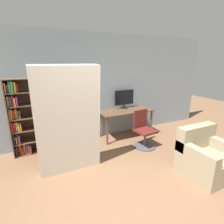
{
  "coord_description": "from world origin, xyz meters",
  "views": [
    {
      "loc": [
        -1.17,
        -1.43,
        2.0
      ],
      "look_at": [
        0.27,
        1.54,
        1.05
      ],
      "focal_mm": 28.0,
      "sensor_mm": 36.0,
      "label": 1
    }
  ],
  "objects": [
    {
      "name": "mattress_near",
      "position": [
        -0.59,
        1.53,
        0.98
      ],
      "size": [
        1.12,
        0.37,
        1.97
      ],
      "color": "beige",
      "rests_on": "ground"
    },
    {
      "name": "bookshelf",
      "position": [
        -1.36,
        2.65,
        0.82
      ],
      "size": [
        0.65,
        0.34,
        1.68
      ],
      "color": "brown",
      "rests_on": "ground"
    },
    {
      "name": "monitor",
      "position": [
        1.21,
        2.68,
        1.03
      ],
      "size": [
        0.58,
        0.2,
        0.51
      ],
      "color": "black",
      "rests_on": "desk"
    },
    {
      "name": "armchair",
      "position": [
        1.63,
        0.39,
        0.32
      ],
      "size": [
        0.85,
        0.8,
        0.85
      ],
      "color": "gray",
      "rests_on": "ground"
    },
    {
      "name": "office_chair",
      "position": [
        1.23,
        1.76,
        0.35
      ],
      "size": [
        0.52,
        0.52,
        0.89
      ],
      "color": "#4C4C51",
      "rests_on": "ground"
    },
    {
      "name": "wall_back",
      "position": [
        0.0,
        2.83,
        1.35
      ],
      "size": [
        8.0,
        0.06,
        2.7
      ],
      "color": "gray",
      "rests_on": "ground"
    },
    {
      "name": "ground_plane",
      "position": [
        0.0,
        0.0,
        0.0
      ],
      "size": [
        16.0,
        16.0,
        0.0
      ],
      "primitive_type": "plane",
      "color": "brown"
    },
    {
      "name": "desk",
      "position": [
        1.13,
        2.48,
        0.66
      ],
      "size": [
        1.46,
        0.65,
        0.75
      ],
      "color": "brown",
      "rests_on": "ground"
    }
  ]
}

